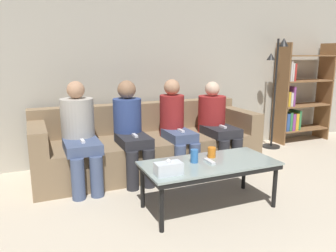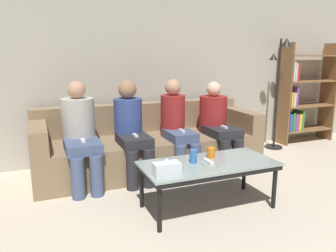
{
  "view_description": "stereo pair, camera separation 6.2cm",
  "coord_description": "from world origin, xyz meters",
  "px_view_note": "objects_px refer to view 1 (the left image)",
  "views": [
    {
      "loc": [
        -1.28,
        -0.15,
        1.39
      ],
      "look_at": [
        0.0,
        2.87,
        0.66
      ],
      "focal_mm": 35.0,
      "sensor_mm": 36.0,
      "label": 1
    },
    {
      "loc": [
        -1.22,
        -0.17,
        1.39
      ],
      "look_at": [
        0.0,
        2.87,
        0.66
      ],
      "focal_mm": 35.0,
      "sensor_mm": 36.0,
      "label": 2
    }
  ],
  "objects_px": {
    "tissue_box": "(168,168)",
    "bookshelf": "(297,98)",
    "cup_near_left": "(212,152)",
    "seated_person_left_end": "(80,131)",
    "coffee_table": "(209,167)",
    "standing_lamp": "(276,82)",
    "seated_person_mid_right": "(176,125)",
    "seated_person_right_end": "(216,121)",
    "couch": "(148,146)",
    "game_remote": "(209,161)",
    "cup_near_right": "(194,156)",
    "seated_person_mid_left": "(130,128)"
  },
  "relations": [
    {
      "from": "couch",
      "to": "seated_person_mid_right",
      "type": "relative_size",
      "value": 2.44
    },
    {
      "from": "cup_near_right",
      "to": "seated_person_mid_right",
      "type": "distance_m",
      "value": 0.98
    },
    {
      "from": "tissue_box",
      "to": "game_remote",
      "type": "xyz_separation_m",
      "value": [
        0.46,
        0.14,
        -0.04
      ]
    },
    {
      "from": "tissue_box",
      "to": "seated_person_left_end",
      "type": "xyz_separation_m",
      "value": [
        -0.53,
        1.14,
        0.11
      ]
    },
    {
      "from": "cup_near_left",
      "to": "seated_person_left_end",
      "type": "relative_size",
      "value": 0.09
    },
    {
      "from": "game_remote",
      "to": "seated_person_right_end",
      "type": "bearing_deg",
      "value": 56.17
    },
    {
      "from": "tissue_box",
      "to": "seated_person_left_end",
      "type": "height_order",
      "value": "seated_person_left_end"
    },
    {
      "from": "coffee_table",
      "to": "seated_person_mid_right",
      "type": "height_order",
      "value": "seated_person_mid_right"
    },
    {
      "from": "seated_person_left_end",
      "to": "seated_person_mid_right",
      "type": "height_order",
      "value": "seated_person_left_end"
    },
    {
      "from": "seated_person_mid_left",
      "to": "game_remote",
      "type": "bearing_deg",
      "value": -66.63
    },
    {
      "from": "cup_near_right",
      "to": "bookshelf",
      "type": "bearing_deg",
      "value": 29.4
    },
    {
      "from": "seated_person_mid_right",
      "to": "seated_person_right_end",
      "type": "height_order",
      "value": "seated_person_mid_right"
    },
    {
      "from": "game_remote",
      "to": "seated_person_mid_right",
      "type": "bearing_deg",
      "value": 83.13
    },
    {
      "from": "coffee_table",
      "to": "cup_near_right",
      "type": "bearing_deg",
      "value": 158.99
    },
    {
      "from": "standing_lamp",
      "to": "seated_person_mid_left",
      "type": "xyz_separation_m",
      "value": [
        -2.33,
        -0.37,
        -0.4
      ]
    },
    {
      "from": "cup_near_left",
      "to": "seated_person_left_end",
      "type": "bearing_deg",
      "value": 140.5
    },
    {
      "from": "couch",
      "to": "game_remote",
      "type": "bearing_deg",
      "value": -82.68
    },
    {
      "from": "cup_near_right",
      "to": "seated_person_right_end",
      "type": "relative_size",
      "value": 0.11
    },
    {
      "from": "cup_near_left",
      "to": "seated_person_right_end",
      "type": "height_order",
      "value": "seated_person_right_end"
    },
    {
      "from": "coffee_table",
      "to": "couch",
      "type": "bearing_deg",
      "value": 97.32
    },
    {
      "from": "game_remote",
      "to": "coffee_table",
      "type": "bearing_deg",
      "value": -90.0
    },
    {
      "from": "cup_near_left",
      "to": "bookshelf",
      "type": "relative_size",
      "value": 0.06
    },
    {
      "from": "coffee_table",
      "to": "bookshelf",
      "type": "distance_m",
      "value": 2.92
    },
    {
      "from": "couch",
      "to": "coffee_table",
      "type": "xyz_separation_m",
      "value": [
        0.16,
        -1.22,
        0.11
      ]
    },
    {
      "from": "cup_near_left",
      "to": "cup_near_right",
      "type": "xyz_separation_m",
      "value": [
        -0.22,
        -0.07,
        0.01
      ]
    },
    {
      "from": "couch",
      "to": "seated_person_mid_left",
      "type": "xyz_separation_m",
      "value": [
        -0.28,
        -0.22,
        0.3
      ]
    },
    {
      "from": "game_remote",
      "to": "seated_person_mid_right",
      "type": "xyz_separation_m",
      "value": [
        0.12,
        1.0,
        0.13
      ]
    },
    {
      "from": "tissue_box",
      "to": "seated_person_left_end",
      "type": "bearing_deg",
      "value": 114.77
    },
    {
      "from": "tissue_box",
      "to": "bookshelf",
      "type": "distance_m",
      "value": 3.37
    },
    {
      "from": "seated_person_mid_left",
      "to": "seated_person_mid_right",
      "type": "xyz_separation_m",
      "value": [
        0.55,
        -0.0,
        -0.01
      ]
    },
    {
      "from": "cup_near_right",
      "to": "couch",
      "type": "bearing_deg",
      "value": 91.43
    },
    {
      "from": "cup_near_left",
      "to": "game_remote",
      "type": "relative_size",
      "value": 0.65
    },
    {
      "from": "cup_near_right",
      "to": "standing_lamp",
      "type": "height_order",
      "value": "standing_lamp"
    },
    {
      "from": "cup_near_left",
      "to": "couch",
      "type": "bearing_deg",
      "value": 102.75
    },
    {
      "from": "couch",
      "to": "seated_person_mid_right",
      "type": "distance_m",
      "value": 0.46
    },
    {
      "from": "game_remote",
      "to": "seated_person_left_end",
      "type": "bearing_deg",
      "value": 134.39
    },
    {
      "from": "cup_near_right",
      "to": "seated_person_mid_left",
      "type": "height_order",
      "value": "seated_person_mid_left"
    },
    {
      "from": "couch",
      "to": "coffee_table",
      "type": "distance_m",
      "value": 1.23
    },
    {
      "from": "coffee_table",
      "to": "seated_person_left_end",
      "type": "xyz_separation_m",
      "value": [
        -0.99,
        1.01,
        0.2
      ]
    },
    {
      "from": "tissue_box",
      "to": "seated_person_left_end",
      "type": "relative_size",
      "value": 0.2
    },
    {
      "from": "cup_near_left",
      "to": "seated_person_right_end",
      "type": "bearing_deg",
      "value": 56.75
    },
    {
      "from": "cup_near_right",
      "to": "game_remote",
      "type": "bearing_deg",
      "value": -21.01
    },
    {
      "from": "couch",
      "to": "seated_person_right_end",
      "type": "height_order",
      "value": "seated_person_right_end"
    },
    {
      "from": "coffee_table",
      "to": "bookshelf",
      "type": "height_order",
      "value": "bookshelf"
    },
    {
      "from": "couch",
      "to": "game_remote",
      "type": "distance_m",
      "value": 1.24
    },
    {
      "from": "coffee_table",
      "to": "standing_lamp",
      "type": "distance_m",
      "value": 2.42
    },
    {
      "from": "game_remote",
      "to": "standing_lamp",
      "type": "height_order",
      "value": "standing_lamp"
    },
    {
      "from": "cup_near_right",
      "to": "tissue_box",
      "type": "relative_size",
      "value": 0.54
    },
    {
      "from": "coffee_table",
      "to": "game_remote",
      "type": "height_order",
      "value": "game_remote"
    },
    {
      "from": "coffee_table",
      "to": "tissue_box",
      "type": "bearing_deg",
      "value": -163.44
    }
  ]
}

